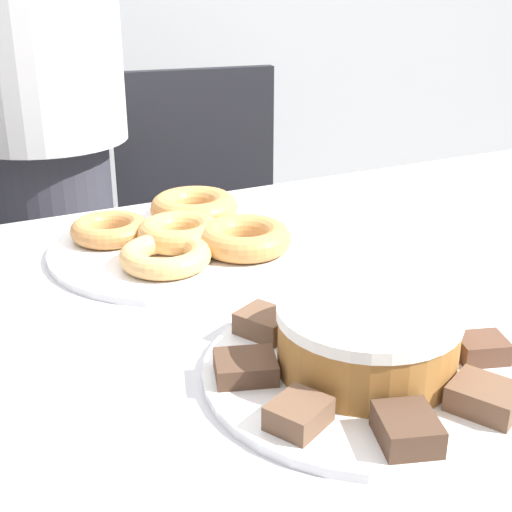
{
  "coord_description": "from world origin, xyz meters",
  "views": [
    {
      "loc": [
        -0.31,
        -0.68,
        1.1
      ],
      "look_at": [
        0.03,
        0.02,
        0.79
      ],
      "focal_mm": 50.0,
      "sensor_mm": 36.0,
      "label": 1
    }
  ],
  "objects_px": {
    "person_standing": "(43,110)",
    "frosted_cake": "(367,337)",
    "office_chair_right": "(214,272)",
    "plate_cake": "(365,371)",
    "plate_donuts": "(180,247)"
  },
  "relations": [
    {
      "from": "person_standing",
      "to": "plate_cake",
      "type": "distance_m",
      "value": 0.99
    },
    {
      "from": "plate_cake",
      "to": "person_standing",
      "type": "bearing_deg",
      "value": 96.35
    },
    {
      "from": "office_chair_right",
      "to": "frosted_cake",
      "type": "height_order",
      "value": "office_chair_right"
    },
    {
      "from": "person_standing",
      "to": "frosted_cake",
      "type": "distance_m",
      "value": 0.98
    },
    {
      "from": "office_chair_right",
      "to": "plate_donuts",
      "type": "relative_size",
      "value": 2.38
    },
    {
      "from": "plate_cake",
      "to": "plate_donuts",
      "type": "xyz_separation_m",
      "value": [
        -0.04,
        0.39,
        0.0
      ]
    },
    {
      "from": "office_chair_right",
      "to": "frosted_cake",
      "type": "relative_size",
      "value": 4.9
    },
    {
      "from": "office_chair_right",
      "to": "plate_cake",
      "type": "xyz_separation_m",
      "value": [
        -0.25,
        -0.97,
        0.32
      ]
    },
    {
      "from": "person_standing",
      "to": "office_chair_right",
      "type": "xyz_separation_m",
      "value": [
        0.36,
        -0.01,
        -0.42
      ]
    },
    {
      "from": "office_chair_right",
      "to": "plate_donuts",
      "type": "distance_m",
      "value": 0.72
    },
    {
      "from": "person_standing",
      "to": "plate_cake",
      "type": "xyz_separation_m",
      "value": [
        0.11,
        -0.97,
        -0.1
      ]
    },
    {
      "from": "person_standing",
      "to": "frosted_cake",
      "type": "height_order",
      "value": "person_standing"
    },
    {
      "from": "plate_donuts",
      "to": "plate_cake",
      "type": "bearing_deg",
      "value": -83.7
    },
    {
      "from": "plate_cake",
      "to": "plate_donuts",
      "type": "height_order",
      "value": "same"
    },
    {
      "from": "person_standing",
      "to": "office_chair_right",
      "type": "relative_size",
      "value": 1.81
    }
  ]
}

